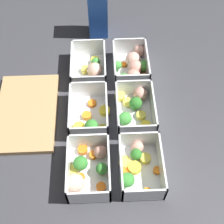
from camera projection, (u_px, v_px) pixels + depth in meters
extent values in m
plane|color=#38383D|center=(112.00, 117.00, 0.95)|extent=(4.00, 4.00, 0.00)
cube|color=white|center=(140.00, 171.00, 0.85)|extent=(0.17, 0.11, 0.00)
cube|color=white|center=(161.00, 165.00, 0.82)|extent=(0.17, 0.01, 0.07)
cube|color=white|center=(121.00, 167.00, 0.82)|extent=(0.17, 0.01, 0.07)
cube|color=white|center=(144.00, 195.00, 0.78)|extent=(0.01, 0.11, 0.07)
cube|color=white|center=(138.00, 139.00, 0.87)|extent=(0.01, 0.11, 0.07)
cylinder|color=orange|center=(157.00, 170.00, 0.84)|extent=(0.02, 0.02, 0.01)
cylinder|color=#407A37|center=(136.00, 157.00, 0.87)|extent=(0.01, 0.01, 0.01)
sphere|color=#2D7228|center=(136.00, 154.00, 0.85)|extent=(0.03, 0.03, 0.03)
cylinder|color=#DBC647|center=(125.00, 162.00, 0.86)|extent=(0.04, 0.04, 0.01)
cylinder|color=#DBC647|center=(146.00, 159.00, 0.86)|extent=(0.04, 0.04, 0.01)
sphere|color=tan|center=(137.00, 147.00, 0.87)|extent=(0.05, 0.05, 0.04)
cylinder|color=orange|center=(125.00, 172.00, 0.84)|extent=(0.03, 0.03, 0.01)
cylinder|color=#49883F|center=(127.00, 183.00, 0.82)|extent=(0.01, 0.01, 0.01)
sphere|color=#388433|center=(127.00, 180.00, 0.81)|extent=(0.04, 0.04, 0.04)
cylinder|color=orange|center=(147.00, 192.00, 0.81)|extent=(0.03, 0.03, 0.02)
cylinder|color=yellow|center=(134.00, 168.00, 0.84)|extent=(0.05, 0.05, 0.02)
cube|color=white|center=(135.00, 115.00, 0.95)|extent=(0.17, 0.11, 0.00)
cube|color=white|center=(153.00, 109.00, 0.93)|extent=(0.17, 0.01, 0.07)
cube|color=white|center=(117.00, 110.00, 0.92)|extent=(0.17, 0.01, 0.07)
cube|color=white|center=(138.00, 132.00, 0.88)|extent=(0.01, 0.11, 0.07)
cube|color=white|center=(133.00, 88.00, 0.97)|extent=(0.01, 0.11, 0.07)
cylinder|color=#519448|center=(125.00, 123.00, 0.93)|extent=(0.01, 0.01, 0.02)
sphere|color=#42933D|center=(125.00, 118.00, 0.91)|extent=(0.04, 0.04, 0.04)
cylinder|color=yellow|center=(146.00, 125.00, 0.92)|extent=(0.04, 0.04, 0.01)
cylinder|color=orange|center=(137.00, 134.00, 0.91)|extent=(0.04, 0.04, 0.01)
sphere|color=tan|center=(140.00, 94.00, 0.97)|extent=(0.06, 0.06, 0.04)
cylinder|color=#DBC647|center=(128.00, 102.00, 0.97)|extent=(0.03, 0.03, 0.01)
cylinder|color=#407A37|center=(135.00, 107.00, 0.96)|extent=(0.01, 0.01, 0.01)
sphere|color=#2D7228|center=(136.00, 103.00, 0.94)|extent=(0.04, 0.04, 0.04)
cylinder|color=#DBC647|center=(120.00, 96.00, 0.98)|extent=(0.04, 0.04, 0.02)
cylinder|color=#DBC647|center=(141.00, 115.00, 0.94)|extent=(0.04, 0.04, 0.01)
cube|color=white|center=(130.00, 71.00, 1.05)|extent=(0.17, 0.11, 0.00)
cube|color=white|center=(147.00, 63.00, 1.03)|extent=(0.17, 0.01, 0.07)
cube|color=white|center=(114.00, 64.00, 1.03)|extent=(0.17, 0.01, 0.07)
cube|color=white|center=(132.00, 83.00, 0.98)|extent=(0.01, 0.11, 0.07)
cube|color=white|center=(129.00, 46.00, 1.07)|extent=(0.01, 0.11, 0.07)
cylinder|color=#519448|center=(117.00, 69.00, 1.05)|extent=(0.01, 0.01, 0.02)
sphere|color=#42933D|center=(117.00, 65.00, 1.03)|extent=(0.03, 0.03, 0.03)
sphere|color=#D19E8C|center=(133.00, 59.00, 1.05)|extent=(0.07, 0.07, 0.05)
sphere|color=#D19E8C|center=(140.00, 51.00, 1.08)|extent=(0.06, 0.06, 0.04)
cylinder|color=#519448|center=(143.00, 70.00, 1.04)|extent=(0.01, 0.01, 0.01)
sphere|color=#42933D|center=(144.00, 66.00, 1.03)|extent=(0.04, 0.04, 0.04)
sphere|color=tan|center=(133.00, 77.00, 1.00)|extent=(0.05, 0.05, 0.05)
sphere|color=tan|center=(135.00, 67.00, 1.03)|extent=(0.07, 0.07, 0.05)
cylinder|color=orange|center=(144.00, 78.00, 1.03)|extent=(0.03, 0.03, 0.01)
cylinder|color=#519448|center=(124.00, 83.00, 1.01)|extent=(0.01, 0.01, 0.01)
sphere|color=#42933D|center=(124.00, 79.00, 1.00)|extent=(0.04, 0.04, 0.04)
cylinder|color=orange|center=(124.00, 64.00, 1.06)|extent=(0.03, 0.03, 0.01)
cube|color=white|center=(90.00, 173.00, 0.85)|extent=(0.17, 0.11, 0.00)
cube|color=white|center=(109.00, 167.00, 0.82)|extent=(0.17, 0.01, 0.07)
cube|color=white|center=(68.00, 169.00, 0.82)|extent=(0.17, 0.01, 0.07)
cube|color=white|center=(89.00, 198.00, 0.77)|extent=(0.01, 0.11, 0.07)
cube|color=white|center=(89.00, 141.00, 0.86)|extent=(0.01, 0.11, 0.07)
cylinder|color=#49883F|center=(102.00, 172.00, 0.84)|extent=(0.01, 0.01, 0.02)
sphere|color=#388433|center=(102.00, 169.00, 0.82)|extent=(0.03, 0.03, 0.03)
cylinder|color=orange|center=(101.00, 187.00, 0.82)|extent=(0.03, 0.03, 0.01)
sphere|color=beige|center=(75.00, 183.00, 0.80)|extent=(0.07, 0.07, 0.05)
cylinder|color=orange|center=(81.00, 177.00, 0.83)|extent=(0.03, 0.03, 0.01)
cylinder|color=orange|center=(83.00, 150.00, 0.88)|extent=(0.04, 0.04, 0.02)
cylinder|color=orange|center=(93.00, 155.00, 0.87)|extent=(0.03, 0.03, 0.01)
sphere|color=tan|center=(100.00, 152.00, 0.86)|extent=(0.05, 0.05, 0.04)
cylinder|color=#DBC647|center=(73.00, 170.00, 0.84)|extent=(0.04, 0.04, 0.01)
cylinder|color=#49883F|center=(81.00, 167.00, 0.85)|extent=(0.01, 0.01, 0.02)
sphere|color=#388433|center=(81.00, 163.00, 0.83)|extent=(0.04, 0.04, 0.04)
cube|color=white|center=(89.00, 117.00, 0.95)|extent=(0.17, 0.11, 0.00)
cube|color=white|center=(107.00, 110.00, 0.92)|extent=(0.17, 0.01, 0.07)
cube|color=white|center=(71.00, 111.00, 0.92)|extent=(0.17, 0.01, 0.07)
cube|color=white|center=(89.00, 134.00, 0.88)|extent=(0.01, 0.11, 0.07)
cube|color=white|center=(89.00, 89.00, 0.97)|extent=(0.01, 0.11, 0.07)
cylinder|color=#49883F|center=(92.00, 129.00, 0.92)|extent=(0.01, 0.01, 0.01)
sphere|color=#388433|center=(91.00, 126.00, 0.90)|extent=(0.04, 0.04, 0.04)
cylinder|color=orange|center=(92.00, 103.00, 0.97)|extent=(0.04, 0.04, 0.01)
cylinder|color=yellow|center=(105.00, 111.00, 0.95)|extent=(0.05, 0.05, 0.01)
cylinder|color=yellow|center=(79.00, 128.00, 0.92)|extent=(0.05, 0.05, 0.02)
cylinder|color=yellow|center=(103.00, 130.00, 0.91)|extent=(0.05, 0.05, 0.01)
cylinder|color=orange|center=(87.00, 116.00, 0.94)|extent=(0.03, 0.03, 0.01)
cube|color=white|center=(89.00, 72.00, 1.05)|extent=(0.17, 0.11, 0.00)
cube|color=white|center=(105.00, 65.00, 1.02)|extent=(0.17, 0.01, 0.07)
cube|color=white|center=(72.00, 66.00, 1.02)|extent=(0.17, 0.01, 0.07)
cube|color=white|center=(89.00, 84.00, 0.98)|extent=(0.01, 0.11, 0.07)
cube|color=white|center=(89.00, 48.00, 1.07)|extent=(0.01, 0.11, 0.07)
cylinder|color=#DBC647|center=(85.00, 83.00, 1.01)|extent=(0.05, 0.05, 0.02)
cylinder|color=#519448|center=(96.00, 66.00, 1.05)|extent=(0.01, 0.01, 0.02)
sphere|color=#42933D|center=(96.00, 62.00, 1.04)|extent=(0.03, 0.03, 0.03)
sphere|color=tan|center=(93.00, 82.00, 1.00)|extent=(0.04, 0.04, 0.04)
cylinder|color=#DBC647|center=(85.00, 70.00, 1.04)|extent=(0.03, 0.03, 0.02)
sphere|color=beige|center=(95.00, 70.00, 1.02)|extent=(0.05, 0.05, 0.05)
cylinder|color=yellow|center=(95.00, 61.00, 1.07)|extent=(0.04, 0.04, 0.02)
cube|color=blue|center=(98.00, 12.00, 1.08)|extent=(0.07, 0.07, 0.19)
cube|color=tan|center=(27.00, 112.00, 0.95)|extent=(0.28, 0.18, 0.02)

